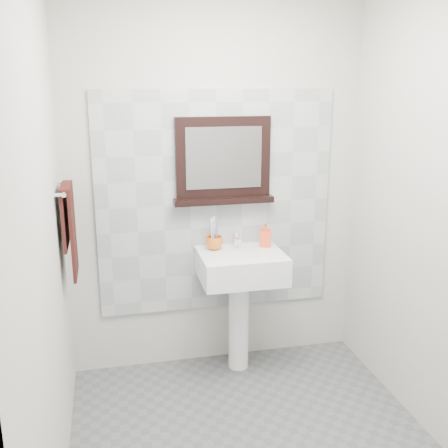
# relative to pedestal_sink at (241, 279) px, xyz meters

# --- Properties ---
(back_wall) EXTENTS (2.00, 0.01, 2.50)m
(back_wall) POSITION_rel_pedestal_sink_xyz_m (-0.12, 0.23, 0.57)
(back_wall) COLOR #BBB9B2
(back_wall) RESTS_ON ground
(front_wall) EXTENTS (2.00, 0.01, 2.50)m
(front_wall) POSITION_rel_pedestal_sink_xyz_m (-0.12, -1.97, 0.57)
(front_wall) COLOR #BBB9B2
(front_wall) RESTS_ON ground
(left_wall) EXTENTS (0.01, 2.20, 2.50)m
(left_wall) POSITION_rel_pedestal_sink_xyz_m (-1.12, -0.87, 0.57)
(left_wall) COLOR #BBB9B2
(left_wall) RESTS_ON ground
(splashback) EXTENTS (1.60, 0.02, 1.50)m
(splashback) POSITION_rel_pedestal_sink_xyz_m (-0.12, 0.21, 0.47)
(splashback) COLOR #A5AEB3
(splashback) RESTS_ON back_wall
(pedestal_sink) EXTENTS (0.55, 0.44, 0.96)m
(pedestal_sink) POSITION_rel_pedestal_sink_xyz_m (0.00, 0.00, 0.00)
(pedestal_sink) COLOR white
(pedestal_sink) RESTS_ON ground
(toothbrush_cup) EXTENTS (0.14, 0.14, 0.09)m
(toothbrush_cup) POSITION_rel_pedestal_sink_xyz_m (-0.16, 0.10, 0.23)
(toothbrush_cup) COLOR orange
(toothbrush_cup) RESTS_ON pedestal_sink
(toothbrushes) EXTENTS (0.05, 0.04, 0.21)m
(toothbrushes) POSITION_rel_pedestal_sink_xyz_m (-0.16, 0.11, 0.31)
(toothbrushes) COLOR white
(toothbrushes) RESTS_ON toothbrush_cup
(soap_dispenser) EXTENTS (0.10, 0.10, 0.16)m
(soap_dispenser) POSITION_rel_pedestal_sink_xyz_m (0.20, 0.10, 0.27)
(soap_dispenser) COLOR #FF261E
(soap_dispenser) RESTS_ON pedestal_sink
(framed_mirror) EXTENTS (0.67, 0.11, 0.57)m
(framed_mirror) POSITION_rel_pedestal_sink_xyz_m (-0.08, 0.19, 0.75)
(framed_mirror) COLOR black
(framed_mirror) RESTS_ON back_wall
(towel_bar) EXTENTS (0.07, 0.40, 0.03)m
(towel_bar) POSITION_rel_pedestal_sink_xyz_m (-1.07, -0.09, 0.68)
(towel_bar) COLOR silver
(towel_bar) RESTS_ON left_wall
(hand_towel) EXTENTS (0.06, 0.30, 0.55)m
(hand_towel) POSITION_rel_pedestal_sink_xyz_m (-1.06, -0.09, 0.47)
(hand_towel) COLOR black
(hand_towel) RESTS_ON towel_bar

